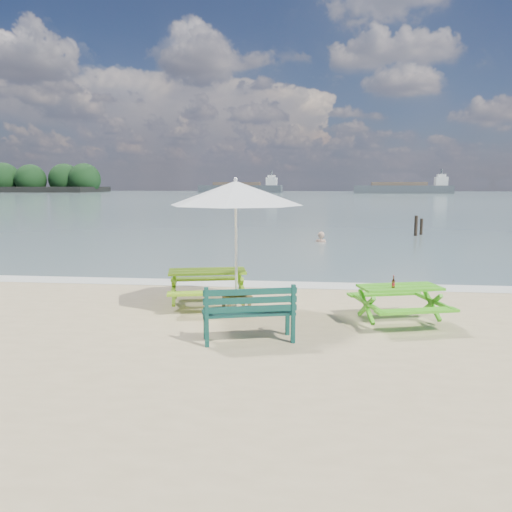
# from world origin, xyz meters

# --- Properties ---
(sea) EXTENTS (300.00, 300.00, 0.00)m
(sea) POSITION_xyz_m (0.00, 85.00, 0.00)
(sea) COLOR slate
(sea) RESTS_ON ground
(foam_strip) EXTENTS (22.00, 0.90, 0.01)m
(foam_strip) POSITION_xyz_m (0.00, 4.60, 0.01)
(foam_strip) COLOR silver
(foam_strip) RESTS_ON ground
(picnic_table_left) EXTENTS (2.04, 2.18, 0.80)m
(picnic_table_left) POSITION_xyz_m (-1.54, 2.14, 0.38)
(picnic_table_left) COLOR #77AC1A
(picnic_table_left) RESTS_ON ground
(picnic_table_right) EXTENTS (1.92, 2.04, 0.73)m
(picnic_table_right) POSITION_xyz_m (2.41, 1.21, 0.35)
(picnic_table_right) COLOR #44AF1A
(picnic_table_right) RESTS_ON ground
(park_bench) EXTENTS (1.64, 0.91, 0.96)m
(park_bench) POSITION_xyz_m (-0.34, -0.20, 0.30)
(park_bench) COLOR #0E3B33
(park_bench) RESTS_ON ground
(side_table) EXTENTS (0.73, 0.73, 0.36)m
(side_table) POSITION_xyz_m (-0.84, 1.76, 0.19)
(side_table) COLOR brown
(side_table) RESTS_ON ground
(patio_umbrella) EXTENTS (3.65, 3.65, 2.73)m
(patio_umbrella) POSITION_xyz_m (-0.84, 1.76, 2.47)
(patio_umbrella) COLOR silver
(patio_umbrella) RESTS_ON ground
(beer_bottle) EXTENTS (0.06, 0.06, 0.23)m
(beer_bottle) POSITION_xyz_m (2.26, 1.03, 0.80)
(beer_bottle) COLOR brown
(beer_bottle) RESTS_ON picnic_table_right
(swimmer) EXTENTS (0.73, 0.58, 1.75)m
(swimmer) POSITION_xyz_m (1.18, 14.56, -0.39)
(swimmer) COLOR tan
(swimmer) RESTS_ON ground
(mooring_pilings) EXTENTS (0.56, 0.76, 1.24)m
(mooring_pilings) POSITION_xyz_m (6.22, 18.06, 0.38)
(mooring_pilings) COLOR black
(mooring_pilings) RESTS_ON ground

